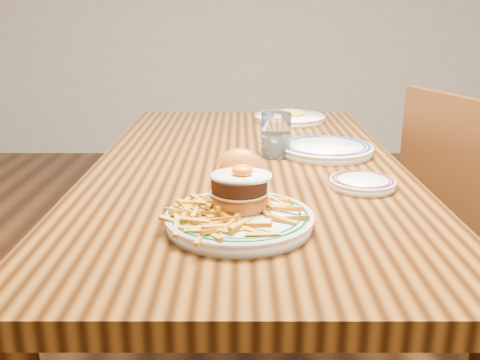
{
  "coord_description": "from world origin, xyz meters",
  "views": [
    {
      "loc": [
        -0.02,
        -1.43,
        1.15
      ],
      "look_at": [
        -0.02,
        -0.45,
        0.84
      ],
      "focal_mm": 40.0,
      "sensor_mm": 36.0,
      "label": 1
    }
  ],
  "objects_px": {
    "chair_right": "(471,228)",
    "table": "(248,193)",
    "main_plate": "(239,206)",
    "side_plate": "(363,182)"
  },
  "relations": [
    {
      "from": "table",
      "to": "side_plate",
      "type": "relative_size",
      "value": 10.14
    },
    {
      "from": "main_plate",
      "to": "table",
      "type": "bearing_deg",
      "value": 87.11
    },
    {
      "from": "chair_right",
      "to": "side_plate",
      "type": "relative_size",
      "value": 5.86
    },
    {
      "from": "table",
      "to": "main_plate",
      "type": "xyz_separation_m",
      "value": [
        -0.02,
        -0.45,
        0.13
      ]
    },
    {
      "from": "table",
      "to": "main_plate",
      "type": "height_order",
      "value": "main_plate"
    },
    {
      "from": "main_plate",
      "to": "chair_right",
      "type": "bearing_deg",
      "value": 38.82
    },
    {
      "from": "chair_right",
      "to": "side_plate",
      "type": "bearing_deg",
      "value": 21.51
    },
    {
      "from": "table",
      "to": "side_plate",
      "type": "xyz_separation_m",
      "value": [
        0.27,
        -0.22,
        0.1
      ]
    },
    {
      "from": "chair_right",
      "to": "table",
      "type": "bearing_deg",
      "value": -6.66
    },
    {
      "from": "chair_right",
      "to": "side_plate",
      "type": "xyz_separation_m",
      "value": [
        -0.44,
        -0.36,
        0.27
      ]
    }
  ]
}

